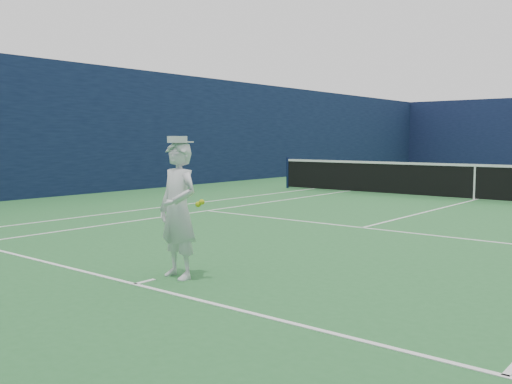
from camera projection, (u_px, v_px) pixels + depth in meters
ground at (474, 200)px, 15.84m from camera, size 80.00×80.00×0.00m
court_markings at (474, 200)px, 15.84m from camera, size 11.03×23.83×0.01m
windscreen_fence at (477, 128)px, 15.65m from camera, size 20.12×36.12×4.00m
tennis_net at (475, 180)px, 15.79m from camera, size 12.88×0.09×1.07m
tennis_player at (178, 209)px, 6.90m from camera, size 0.76×0.52×1.73m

